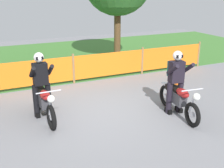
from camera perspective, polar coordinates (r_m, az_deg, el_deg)
The scene contains 8 objects.
ground at distance 7.86m, azimuth -2.11°, elevation -5.27°, with size 24.00×24.00×0.02m, color gray.
grass_verge at distance 13.79m, azimuth -12.57°, elevation 5.03°, with size 24.00×7.97×0.01m, color #427A33.
barrier_fence at distance 9.91m, azimuth -7.74°, elevation 3.12°, with size 11.05×0.08×1.05m.
motorcycle_lead at distance 7.38m, azimuth -13.45°, elevation -3.54°, with size 0.58×1.98×0.93m.
motorcycle_trailing at distance 7.55m, azimuth 13.24°, elevation -3.05°, with size 0.59×1.95×0.92m.
rider_lead at distance 7.41m, azimuth -14.14°, elevation 0.60°, with size 0.55×0.68×1.69m.
rider_trailing at distance 7.56m, azimuth 12.70°, elevation 1.06°, with size 0.59×0.71×1.69m.
traffic_cone at distance 10.02m, azimuth 13.09°, elevation 1.29°, with size 0.32×0.32×0.53m.
Camera 1 is at (-2.72, -6.64, 3.21)m, focal length 45.50 mm.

